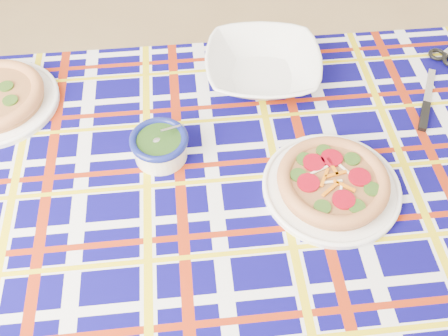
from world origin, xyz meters
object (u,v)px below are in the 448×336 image
dining_table (247,215)px  pesto_bowl (160,145)px  serving_bowl (263,67)px  main_focaccia_plate (333,181)px

dining_table → pesto_bowl: size_ratio=14.69×
pesto_bowl → dining_table: bearing=-57.9°
dining_table → serving_bowl: size_ratio=6.55×
dining_table → serving_bowl: bearing=77.0°
dining_table → serving_bowl: 0.39m
main_focaccia_plate → pesto_bowl: size_ratio=2.34×
dining_table → pesto_bowl: pesto_bowl is taller
dining_table → pesto_bowl: 0.26m
serving_bowl → main_focaccia_plate: bearing=-98.4°
main_focaccia_plate → pesto_bowl: bearing=137.1°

